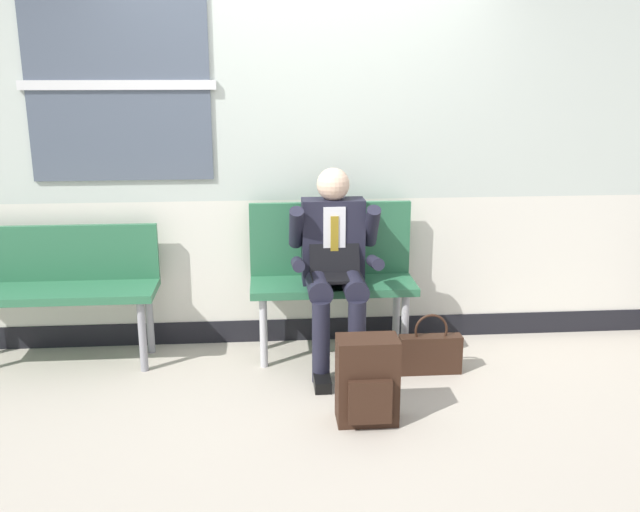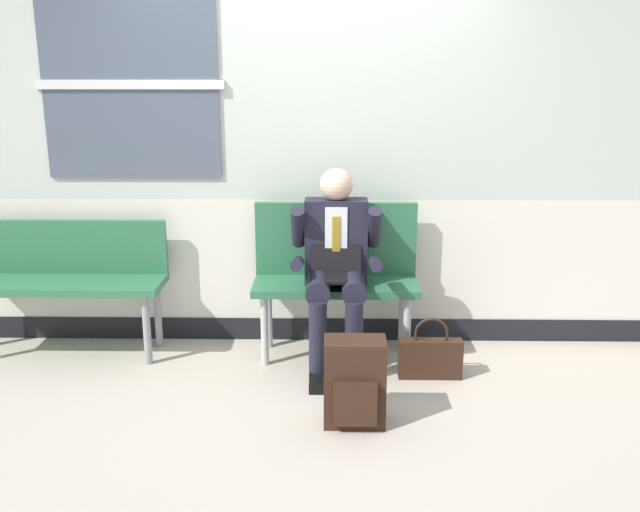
{
  "view_description": "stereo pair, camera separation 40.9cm",
  "coord_description": "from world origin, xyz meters",
  "px_view_note": "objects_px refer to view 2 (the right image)",
  "views": [
    {
      "loc": [
        -0.24,
        -4.02,
        1.89
      ],
      "look_at": [
        0.1,
        0.16,
        0.75
      ],
      "focal_mm": 39.48,
      "sensor_mm": 36.0,
      "label": 1
    },
    {
      "loc": [
        0.17,
        -4.04,
        1.89
      ],
      "look_at": [
        0.1,
        0.16,
        0.75
      ],
      "focal_mm": 39.48,
      "sensor_mm": 36.0,
      "label": 2
    }
  ],
  "objects_px": {
    "bench_with_person": "(336,269)",
    "backpack": "(355,383)",
    "handbag": "(430,357)",
    "person_seated": "(336,263)",
    "bench_empty": "(66,273)"
  },
  "relations": [
    {
      "from": "bench_with_person",
      "to": "backpack",
      "type": "height_order",
      "value": "bench_with_person"
    },
    {
      "from": "backpack",
      "to": "bench_with_person",
      "type": "bearing_deg",
      "value": 95.63
    },
    {
      "from": "bench_with_person",
      "to": "handbag",
      "type": "bearing_deg",
      "value": -34.55
    },
    {
      "from": "person_seated",
      "to": "bench_with_person",
      "type": "bearing_deg",
      "value": 90.0
    },
    {
      "from": "bench_with_person",
      "to": "handbag",
      "type": "height_order",
      "value": "bench_with_person"
    },
    {
      "from": "bench_with_person",
      "to": "person_seated",
      "type": "distance_m",
      "value": 0.23
    },
    {
      "from": "person_seated",
      "to": "backpack",
      "type": "bearing_deg",
      "value": -82.92
    },
    {
      "from": "bench_with_person",
      "to": "bench_empty",
      "type": "distance_m",
      "value": 1.8
    },
    {
      "from": "bench_empty",
      "to": "handbag",
      "type": "height_order",
      "value": "bench_empty"
    },
    {
      "from": "bench_with_person",
      "to": "handbag",
      "type": "relative_size",
      "value": 2.73
    },
    {
      "from": "bench_with_person",
      "to": "backpack",
      "type": "relative_size",
      "value": 2.22
    },
    {
      "from": "person_seated",
      "to": "backpack",
      "type": "xyz_separation_m",
      "value": [
        0.1,
        -0.8,
        -0.45
      ]
    },
    {
      "from": "handbag",
      "to": "person_seated",
      "type": "bearing_deg",
      "value": 161.35
    },
    {
      "from": "bench_empty",
      "to": "person_seated",
      "type": "height_order",
      "value": "person_seated"
    },
    {
      "from": "person_seated",
      "to": "backpack",
      "type": "height_order",
      "value": "person_seated"
    }
  ]
}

